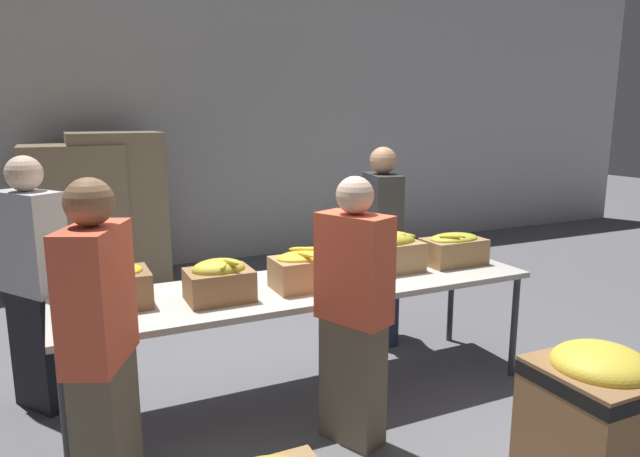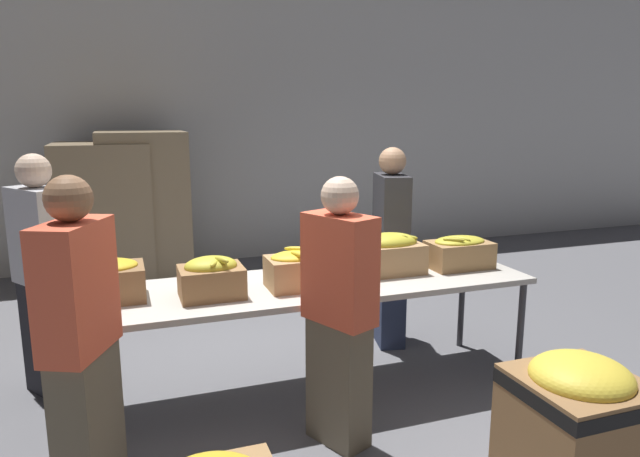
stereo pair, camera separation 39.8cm
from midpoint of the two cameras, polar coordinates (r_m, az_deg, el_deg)
ground_plane at (r=4.20m, az=1.02°, el=-16.28°), size 30.00×30.00×0.00m
wall_back at (r=7.63m, az=-9.82°, el=11.58°), size 16.00×0.08×4.00m
sorting_table at (r=3.90m, az=1.06°, el=-6.20°), size 3.20×0.87×0.82m
banana_box_0 at (r=3.68m, az=-17.74°, el=-4.95°), size 0.45×0.33×0.27m
banana_box_1 at (r=3.61m, az=-7.72°, el=-4.88°), size 0.40×0.30×0.28m
banana_box_2 at (r=3.77m, az=1.10°, el=-4.05°), size 0.45×0.31×0.28m
banana_box_3 at (r=4.17m, az=9.53°, el=-2.44°), size 0.49×0.33×0.29m
banana_box_4 at (r=4.43m, az=16.29°, el=-2.26°), size 0.46×0.29×0.25m
volunteer_0 at (r=4.28m, az=-23.53°, el=-4.60°), size 0.44×0.50×1.70m
volunteer_1 at (r=3.03m, az=-19.31°, el=-10.97°), size 0.39×0.50×1.67m
volunteer_2 at (r=4.87m, az=9.38°, el=-1.98°), size 0.32×0.49×1.69m
volunteer_3 at (r=3.36m, az=5.36°, el=-8.69°), size 0.37×0.48×1.61m
donation_bin_1 at (r=3.16m, az=27.67°, el=-18.18°), size 0.55×0.55×0.86m
pallet_stack_0 at (r=6.78m, az=-15.56°, el=1.79°), size 1.04×1.04×1.76m
pallet_stack_1 at (r=6.76m, az=-19.17°, el=1.03°), size 1.09×1.09×1.64m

